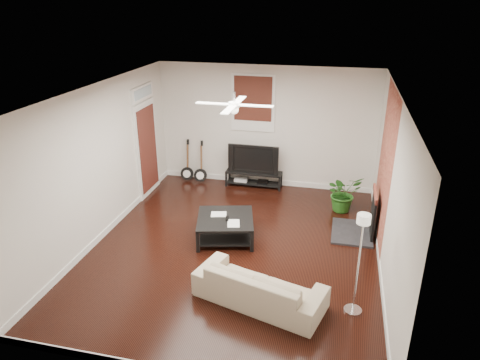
{
  "coord_description": "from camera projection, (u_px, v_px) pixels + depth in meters",
  "views": [
    {
      "loc": [
        1.64,
        -6.64,
        4.19
      ],
      "look_at": [
        0.0,
        0.4,
        1.15
      ],
      "focal_mm": 33.0,
      "sensor_mm": 36.0,
      "label": 1
    }
  ],
  "objects": [
    {
      "name": "tv",
      "position": [
        254.0,
        158.0,
        10.22
      ],
      "size": [
        1.17,
        0.15,
        0.68
      ],
      "primitive_type": "imported",
      "color": "black",
      "rests_on": "tv_stand"
    },
    {
      "name": "coffee_table",
      "position": [
        225.0,
        228.0,
        8.16
      ],
      "size": [
        1.23,
        1.23,
        0.42
      ],
      "primitive_type": "cube",
      "rotation": [
        0.0,
        0.0,
        0.24
      ],
      "color": "black",
      "rests_on": "floor"
    },
    {
      "name": "door_left",
      "position": [
        147.0,
        140.0,
        9.67
      ],
      "size": [
        0.08,
        1.0,
        2.5
      ],
      "primitive_type": "cube",
      "color": "white",
      "rests_on": "wall_left"
    },
    {
      "name": "room",
      "position": [
        235.0,
        175.0,
        7.39
      ],
      "size": [
        5.01,
        6.01,
        2.81
      ],
      "color": "black",
      "rests_on": "ground"
    },
    {
      "name": "guitar_right",
      "position": [
        200.0,
        163.0,
        10.5
      ],
      "size": [
        0.36,
        0.29,
        1.01
      ],
      "primitive_type": null,
      "rotation": [
        0.0,
        0.0,
        0.23
      ],
      "color": "black",
      "rests_on": "floor"
    },
    {
      "name": "potted_plant",
      "position": [
        343.0,
        193.0,
        9.15
      ],
      "size": [
        0.93,
        0.91,
        0.79
      ],
      "primitive_type": "imported",
      "rotation": [
        0.0,
        0.0,
        0.57
      ],
      "color": "#225B1A",
      "rests_on": "floor"
    },
    {
      "name": "window_back",
      "position": [
        253.0,
        103.0,
        9.91
      ],
      "size": [
        1.0,
        0.06,
        1.3
      ],
      "primitive_type": "cube",
      "color": "#3C1A10",
      "rests_on": "wall_back"
    },
    {
      "name": "floor_lamp",
      "position": [
        358.0,
        265.0,
        6.03
      ],
      "size": [
        0.32,
        0.32,
        1.56
      ],
      "primitive_type": null,
      "rotation": [
        0.0,
        0.0,
        -0.28
      ],
      "color": "silver",
      "rests_on": "floor"
    },
    {
      "name": "tv_stand",
      "position": [
        254.0,
        179.0,
        10.4
      ],
      "size": [
        1.31,
        0.35,
        0.37
      ],
      "primitive_type": "cube",
      "color": "black",
      "rests_on": "floor"
    },
    {
      "name": "sofa",
      "position": [
        259.0,
        286.0,
        6.42
      ],
      "size": [
        2.05,
        1.26,
        0.56
      ],
      "primitive_type": "imported",
      "rotation": [
        0.0,
        0.0,
        2.86
      ],
      "color": "#C4AE93",
      "rests_on": "floor"
    },
    {
      "name": "brick_accent",
      "position": [
        385.0,
        167.0,
        7.77
      ],
      "size": [
        0.02,
        2.2,
        2.8
      ],
      "primitive_type": "cube",
      "color": "#9D3F32",
      "rests_on": "floor"
    },
    {
      "name": "fireplace",
      "position": [
        362.0,
        212.0,
        8.19
      ],
      "size": [
        0.8,
        1.1,
        0.92
      ],
      "primitive_type": "cube",
      "color": "black",
      "rests_on": "floor"
    },
    {
      "name": "guitar_left",
      "position": [
        187.0,
        161.0,
        10.6
      ],
      "size": [
        0.34,
        0.26,
        1.01
      ],
      "primitive_type": null,
      "rotation": [
        0.0,
        0.0,
        0.13
      ],
      "color": "black",
      "rests_on": "floor"
    },
    {
      "name": "ceiling_fan",
      "position": [
        234.0,
        105.0,
        6.93
      ],
      "size": [
        1.24,
        1.24,
        0.32
      ],
      "primitive_type": null,
      "color": "white",
      "rests_on": "ceiling"
    }
  ]
}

